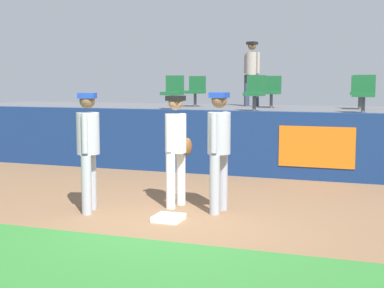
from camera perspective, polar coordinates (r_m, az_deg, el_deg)
name	(u,v)px	position (r m, az deg, el deg)	size (l,w,h in m)	color
ground_plane	(170,224)	(7.84, -2.30, -8.21)	(60.00, 60.00, 0.00)	brown
grass_foreground_strip	(90,275)	(5.93, -10.52, -13.19)	(18.00, 2.80, 0.01)	#2D722D
first_base	(169,218)	(7.99, -2.43, -7.63)	(0.40, 0.40, 0.08)	white
player_fielder_home	(176,143)	(8.72, -1.63, 0.11)	(0.40, 0.54, 1.76)	white
player_runner_visitor	(219,143)	(8.34, 2.80, 0.07)	(0.38, 0.51, 1.82)	#9EA3AD
player_coach_visitor	(88,144)	(8.49, -10.66, 0.04)	(0.43, 0.49, 1.81)	#9EA3AD
field_wall	(245,144)	(11.65, 5.44, 0.05)	(18.00, 0.26, 1.37)	navy
bleacher_platform	(269,134)	(14.15, 7.96, 0.99)	(18.00, 4.80, 1.29)	#59595E
seat_back_right	(360,90)	(14.49, 16.96, 5.32)	(0.46, 0.44, 0.84)	#4C4C51
seat_back_center	(272,90)	(14.76, 8.24, 5.55)	(0.45, 0.44, 0.84)	#4C4C51
seat_front_right	(364,92)	(12.68, 17.29, 5.18)	(0.48, 0.44, 0.84)	#4C4C51
seat_front_center	(255,91)	(13.01, 6.52, 5.45)	(0.44, 0.44, 0.84)	#4C4C51
seat_back_left	(196,89)	(15.32, 0.41, 5.66)	(0.48, 0.44, 0.84)	#4C4C51
seat_front_left	(173,90)	(13.62, -1.96, 5.54)	(0.47, 0.44, 0.84)	#4C4C51
spectator_hooded	(252,69)	(15.49, 6.18, 7.69)	(0.48, 0.43, 1.78)	#33384C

